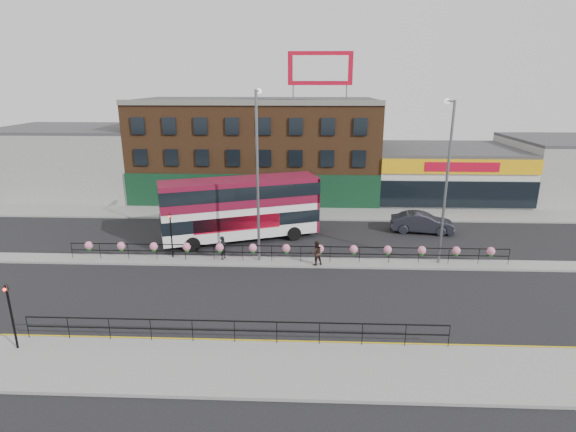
{
  "coord_description": "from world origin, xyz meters",
  "views": [
    {
      "loc": [
        1.28,
        -28.68,
        11.98
      ],
      "look_at": [
        0.0,
        3.0,
        2.5
      ],
      "focal_mm": 28.0,
      "sensor_mm": 36.0,
      "label": 1
    }
  ],
  "objects_px": {
    "double_decker_bus": "(241,203)",
    "car": "(422,223)",
    "lamp_column_east": "(447,169)",
    "lamp_column_west": "(258,162)",
    "pedestrian_a": "(223,248)",
    "pedestrian_b": "(316,253)"
  },
  "relations": [
    {
      "from": "double_decker_bus",
      "to": "lamp_column_west",
      "type": "distance_m",
      "value": 6.02
    },
    {
      "from": "pedestrian_a",
      "to": "lamp_column_west",
      "type": "distance_m",
      "value": 6.46
    },
    {
      "from": "pedestrian_a",
      "to": "pedestrian_b",
      "type": "distance_m",
      "value": 6.47
    },
    {
      "from": "lamp_column_west",
      "to": "lamp_column_east",
      "type": "bearing_deg",
      "value": -0.12
    },
    {
      "from": "lamp_column_east",
      "to": "car",
      "type": "bearing_deg",
      "value": 85.39
    },
    {
      "from": "car",
      "to": "pedestrian_b",
      "type": "relative_size",
      "value": 3.08
    },
    {
      "from": "pedestrian_a",
      "to": "pedestrian_b",
      "type": "bearing_deg",
      "value": -78.77
    },
    {
      "from": "car",
      "to": "lamp_column_west",
      "type": "relative_size",
      "value": 0.46
    },
    {
      "from": "car",
      "to": "pedestrian_a",
      "type": "distance_m",
      "value": 16.77
    },
    {
      "from": "lamp_column_west",
      "to": "lamp_column_east",
      "type": "relative_size",
      "value": 1.06
    },
    {
      "from": "double_decker_bus",
      "to": "lamp_column_east",
      "type": "bearing_deg",
      "value": -16.67
    },
    {
      "from": "lamp_column_west",
      "to": "lamp_column_east",
      "type": "distance_m",
      "value": 12.29
    },
    {
      "from": "double_decker_bus",
      "to": "lamp_column_west",
      "type": "height_order",
      "value": "lamp_column_west"
    },
    {
      "from": "car",
      "to": "lamp_column_west",
      "type": "xyz_separation_m",
      "value": [
        -12.82,
        -6.66,
        6.09
      ]
    },
    {
      "from": "car",
      "to": "double_decker_bus",
      "type": "bearing_deg",
      "value": 107.43
    },
    {
      "from": "double_decker_bus",
      "to": "car",
      "type": "relative_size",
      "value": 2.35
    },
    {
      "from": "car",
      "to": "pedestrian_a",
      "type": "height_order",
      "value": "pedestrian_a"
    },
    {
      "from": "double_decker_bus",
      "to": "pedestrian_b",
      "type": "distance_m",
      "value": 8.0
    },
    {
      "from": "pedestrian_b",
      "to": "lamp_column_west",
      "type": "bearing_deg",
      "value": -35.35
    },
    {
      "from": "pedestrian_b",
      "to": "pedestrian_a",
      "type": "bearing_deg",
      "value": -28.46
    },
    {
      "from": "pedestrian_a",
      "to": "lamp_column_east",
      "type": "relative_size",
      "value": 0.15
    },
    {
      "from": "double_decker_bus",
      "to": "car",
      "type": "bearing_deg",
      "value": 9.53
    }
  ]
}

